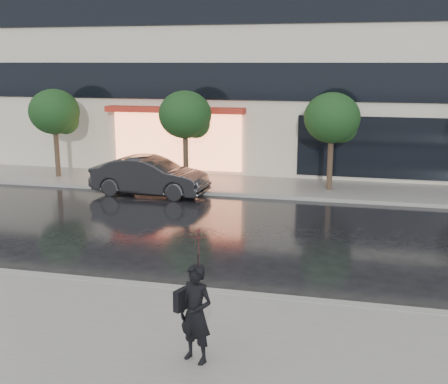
% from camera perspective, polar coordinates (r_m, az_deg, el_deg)
% --- Properties ---
extents(ground, '(120.00, 120.00, 0.00)m').
position_cam_1_polar(ground, '(13.96, -4.16, -8.51)').
color(ground, black).
rests_on(ground, ground).
extents(sidewalk_near, '(60.00, 4.50, 0.12)m').
position_cam_1_polar(sidewalk_near, '(11.16, -9.31, -14.14)').
color(sidewalk_near, slate).
rests_on(sidewalk_near, ground).
extents(sidewalk_far, '(60.00, 3.50, 0.12)m').
position_cam_1_polar(sidewalk_far, '(23.51, 3.32, 0.61)').
color(sidewalk_far, slate).
rests_on(sidewalk_far, ground).
extents(curb_near, '(60.00, 0.25, 0.14)m').
position_cam_1_polar(curb_near, '(13.05, -5.49, -9.79)').
color(curb_near, gray).
rests_on(curb_near, ground).
extents(curb_far, '(60.00, 0.25, 0.14)m').
position_cam_1_polar(curb_far, '(21.83, 2.51, -0.33)').
color(curb_far, gray).
rests_on(curb_far, ground).
extents(tree_far_west, '(2.20, 2.20, 3.99)m').
position_cam_1_polar(tree_far_west, '(25.94, -16.71, 7.66)').
color(tree_far_west, '#33261C').
rests_on(tree_far_west, ground).
extents(tree_mid_west, '(2.20, 2.20, 3.99)m').
position_cam_1_polar(tree_mid_west, '(23.54, -3.81, 7.67)').
color(tree_mid_west, '#33261C').
rests_on(tree_mid_west, ground).
extents(tree_mid_east, '(2.20, 2.20, 3.99)m').
position_cam_1_polar(tree_mid_east, '(22.52, 11.06, 7.22)').
color(tree_mid_east, '#33261C').
rests_on(tree_mid_east, ground).
extents(parked_car, '(4.68, 1.90, 1.51)m').
position_cam_1_polar(parked_car, '(22.23, -7.54, 1.62)').
color(parked_car, black).
rests_on(parked_car, ground).
extents(pedestrian_with_umbrella, '(1.17, 1.17, 2.39)m').
position_cam_1_polar(pedestrian_with_umbrella, '(9.41, -2.78, -8.68)').
color(pedestrian_with_umbrella, black).
rests_on(pedestrian_with_umbrella, sidewalk_near).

